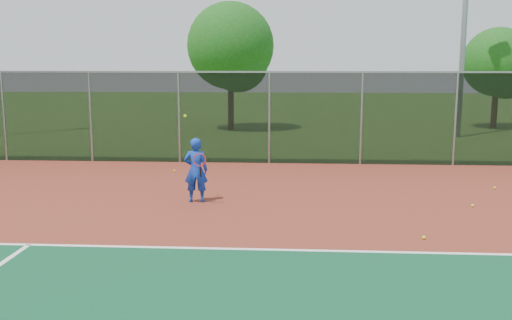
% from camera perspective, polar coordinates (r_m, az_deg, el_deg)
% --- Properties ---
extents(court_apron, '(30.00, 20.00, 0.02)m').
position_cam_1_polar(court_apron, '(9.53, 17.33, -10.90)').
color(court_apron, maroon).
rests_on(court_apron, ground).
extents(fence_back, '(30.00, 0.06, 3.03)m').
position_cam_1_polar(fence_back, '(18.88, 10.49, 4.22)').
color(fence_back, black).
rests_on(fence_back, court_apron).
extents(tennis_player, '(0.59, 0.61, 2.08)m').
position_cam_1_polar(tennis_player, '(13.58, -6.03, -0.99)').
color(tennis_player, '#1237AF').
rests_on(tennis_player, court_apron).
extents(practice_ball_1, '(0.07, 0.07, 0.07)m').
position_cam_1_polar(practice_ball_1, '(11.25, 16.45, -7.44)').
color(practice_ball_1, '#D1E31A').
rests_on(practice_ball_1, court_apron).
extents(practice_ball_3, '(0.07, 0.07, 0.07)m').
position_cam_1_polar(practice_ball_3, '(17.56, -8.14, -1.08)').
color(practice_ball_3, '#D1E31A').
rests_on(practice_ball_3, court_apron).
extents(practice_ball_5, '(0.07, 0.07, 0.07)m').
position_cam_1_polar(practice_ball_5, '(14.09, 20.85, -4.27)').
color(practice_ball_5, '#D1E31A').
rests_on(practice_ball_5, court_apron).
extents(practice_ball_6, '(0.07, 0.07, 0.07)m').
position_cam_1_polar(practice_ball_6, '(16.27, 22.77, -2.59)').
color(practice_ball_6, '#D1E31A').
rests_on(practice_ball_6, court_apron).
extents(tree_back_left, '(4.30, 4.30, 6.31)m').
position_cam_1_polar(tree_back_left, '(28.62, -2.39, 10.95)').
color(tree_back_left, '#3C2815').
rests_on(tree_back_left, ground).
extents(tree_back_mid, '(3.49, 3.49, 5.12)m').
position_cam_1_polar(tree_back_mid, '(31.69, 23.20, 8.70)').
color(tree_back_mid, '#3C2815').
rests_on(tree_back_mid, ground).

